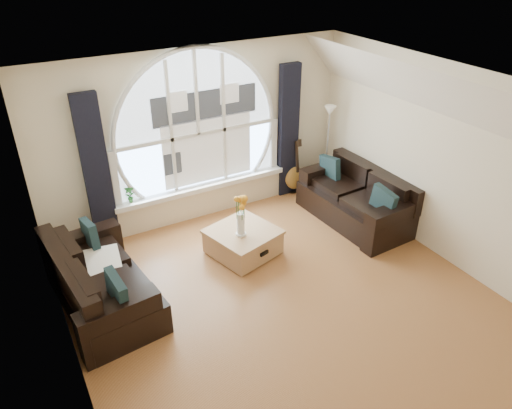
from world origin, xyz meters
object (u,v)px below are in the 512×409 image
sofa_left (102,280)px  guitar (295,166)px  coffee_chest (243,241)px  vase_flowers (241,211)px  floor_lamp (327,151)px  potted_plant (130,194)px  sofa_right (356,198)px

sofa_left → guitar: guitar is taller
coffee_chest → vase_flowers: (-0.07, -0.08, 0.56)m
floor_lamp → coffee_chest: bearing=-156.0°
floor_lamp → potted_plant: (-3.38, 0.34, -0.11)m
vase_flowers → floor_lamp: floor_lamp is taller
sofa_right → guitar: size_ratio=1.78×
vase_flowers → potted_plant: size_ratio=2.57×
coffee_chest → guitar: (1.67, 1.20, 0.32)m
sofa_left → floor_lamp: (4.19, 1.10, 0.40)m
coffee_chest → floor_lamp: 2.44m
vase_flowers → potted_plant: 1.80m
coffee_chest → sofa_right: bearing=-16.6°
coffee_chest → potted_plant: (-1.22, 1.30, 0.47)m
guitar → potted_plant: bearing=-172.9°
sofa_left → sofa_right: (4.04, 0.09, 0.00)m
sofa_right → vase_flowers: (-2.08, -0.03, 0.38)m
sofa_left → vase_flowers: 2.00m
coffee_chest → potted_plant: size_ratio=3.22×
sofa_right → guitar: 1.31m
coffee_chest → guitar: 2.09m
sofa_right → vase_flowers: size_ratio=2.70×
guitar → vase_flowers: bearing=-134.7°
sofa_left → floor_lamp: floor_lamp is taller
vase_flowers → guitar: vase_flowers is taller
sofa_left → coffee_chest: size_ratio=2.13×
sofa_right → coffee_chest: (-2.01, 0.05, -0.19)m
coffee_chest → vase_flowers: size_ratio=1.25×
floor_lamp → vase_flowers: bearing=-155.0°
floor_lamp → guitar: 0.61m
sofa_right → guitar: guitar is taller
sofa_right → floor_lamp: floor_lamp is taller
coffee_chest → floor_lamp: (2.16, 0.96, 0.59)m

